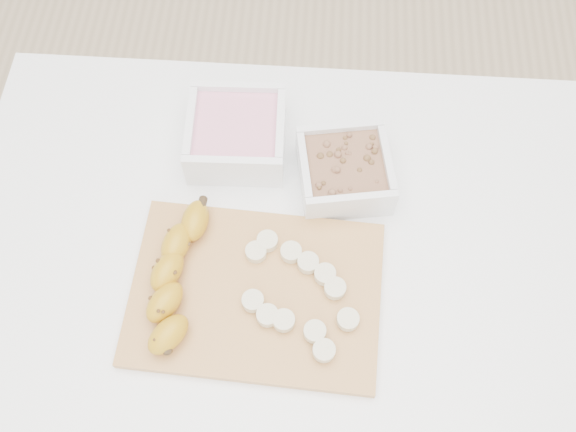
# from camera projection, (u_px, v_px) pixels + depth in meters

# --- Properties ---
(ground) EXTENTS (3.50, 3.50, 0.00)m
(ground) POSITION_uv_depth(u_px,v_px,m) (287.00, 370.00, 1.62)
(ground) COLOR #C6AD89
(ground) RESTS_ON ground
(table) EXTENTS (1.00, 0.70, 0.75)m
(table) POSITION_uv_depth(u_px,v_px,m) (287.00, 275.00, 1.04)
(table) COLOR white
(table) RESTS_ON ground
(bowl_yogurt) EXTENTS (0.16, 0.16, 0.07)m
(bowl_yogurt) POSITION_uv_depth(u_px,v_px,m) (237.00, 133.00, 1.01)
(bowl_yogurt) COLOR white
(bowl_yogurt) RESTS_ON table
(bowl_granola) EXTENTS (0.16, 0.16, 0.06)m
(bowl_granola) POSITION_uv_depth(u_px,v_px,m) (345.00, 171.00, 0.98)
(bowl_granola) COLOR white
(bowl_granola) RESTS_ON table
(cutting_board) EXTENTS (0.37, 0.27, 0.01)m
(cutting_board) POSITION_uv_depth(u_px,v_px,m) (256.00, 293.00, 0.92)
(cutting_board) COLOR tan
(cutting_board) RESTS_ON table
(banana) EXTENTS (0.12, 0.23, 0.04)m
(banana) POSITION_uv_depth(u_px,v_px,m) (176.00, 278.00, 0.90)
(banana) COLOR #B47F12
(banana) RESTS_ON cutting_board
(banana_slices) EXTENTS (0.17, 0.19, 0.02)m
(banana_slices) POSITION_uv_depth(u_px,v_px,m) (297.00, 292.00, 0.90)
(banana_slices) COLOR beige
(banana_slices) RESTS_ON cutting_board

